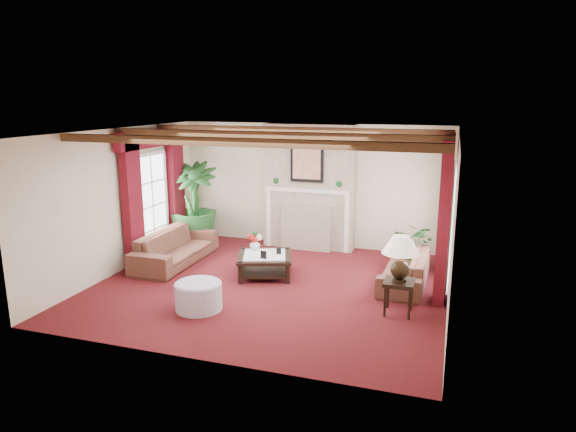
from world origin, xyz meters
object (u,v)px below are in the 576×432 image
(coffee_table, at_px, (265,265))
(sofa_right, at_px, (405,264))
(ottoman, at_px, (199,296))
(side_table, at_px, (398,297))
(sofa_left, at_px, (175,242))
(potted_palm, at_px, (194,222))

(coffee_table, bearing_deg, sofa_right, -10.55)
(sofa_right, bearing_deg, ottoman, -52.47)
(sofa_right, xyz_separation_m, coffee_table, (-2.53, -0.36, -0.17))
(sofa_right, xyz_separation_m, side_table, (0.03, -1.35, -0.10))
(sofa_right, height_order, ottoman, sofa_right)
(sofa_left, distance_m, side_table, 4.67)
(ottoman, bearing_deg, coffee_table, 76.02)
(sofa_right, relative_size, potted_palm, 0.95)
(potted_palm, distance_m, side_table, 5.35)
(side_table, bearing_deg, sofa_left, 165.72)
(sofa_left, distance_m, sofa_right, 4.50)
(sofa_right, bearing_deg, side_table, 3.00)
(sofa_right, distance_m, side_table, 1.35)
(sofa_left, height_order, sofa_right, sofa_left)
(coffee_table, relative_size, ottoman, 1.33)
(ottoman, bearing_deg, potted_palm, 118.76)
(sofa_right, bearing_deg, potted_palm, -101.07)
(sofa_left, xyz_separation_m, coffee_table, (1.97, -0.16, -0.23))
(side_table, bearing_deg, sofa_right, 91.28)
(potted_palm, xyz_separation_m, side_table, (4.76, -2.42, -0.26))
(potted_palm, xyz_separation_m, coffee_table, (2.21, -1.44, -0.32))
(potted_palm, distance_m, coffee_table, 2.65)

